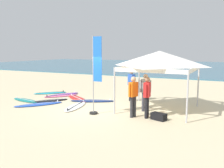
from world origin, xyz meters
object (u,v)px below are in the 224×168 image
person_grey (145,90)px  canopy_tent (160,59)px  surfboard_teal (25,100)px  surfboard_black (49,101)px  person_blue (131,83)px  gear_bag_near_tent (159,116)px  surfboard_purple (63,94)px  surfboard_pink (61,96)px  surfboard_red (77,98)px  person_orange (133,94)px  person_red (147,94)px  surfboard_navy (93,101)px  surfboard_cyan (50,93)px  surfboard_white (75,106)px  surfboard_blue (39,104)px  banner_flag (95,79)px

person_grey → canopy_tent: bearing=46.0°
surfboard_teal → person_grey: (6.68, 0.74, 0.95)m
surfboard_black → person_blue: bearing=26.9°
canopy_tent → gear_bag_near_tent: 2.81m
surfboard_purple → surfboard_pink: bearing=-66.7°
surfboard_red → gear_bag_near_tent: 5.75m
person_grey → gear_bag_near_tent: person_grey is taller
surfboard_red → person_orange: size_ratio=1.32×
surfboard_purple → person_red: 6.92m
surfboard_pink → surfboard_teal: bearing=-115.6°
surfboard_navy → surfboard_cyan: (-3.72, 0.92, 0.00)m
surfboard_navy → surfboard_cyan: same height
canopy_tent → person_red: canopy_tent is taller
gear_bag_near_tent → canopy_tent: bearing=106.3°
surfboard_pink → surfboard_purple: (-0.16, 0.37, -0.00)m
surfboard_teal → surfboard_navy: bearing=23.8°
surfboard_navy → surfboard_white: bearing=-92.1°
surfboard_blue → person_grey: size_ratio=1.36×
canopy_tent → banner_flag: banner_flag is taller
surfboard_blue → person_blue: bearing=37.7°
surfboard_blue → surfboard_black: bearing=97.5°
surfboard_pink → person_grey: 5.95m
surfboard_navy → person_orange: size_ratio=1.42×
surfboard_blue → banner_flag: banner_flag is taller
canopy_tent → surfboard_navy: (-3.75, 0.27, -2.35)m
surfboard_pink → surfboard_blue: (0.47, -2.40, -0.00)m
surfboard_teal → person_grey: size_ratio=1.23×
surfboard_pink → surfboard_purple: same height
surfboard_navy → person_grey: size_ratio=1.42×
surfboard_pink → person_red: size_ratio=1.17×
surfboard_white → surfboard_blue: bearing=-167.7°
surfboard_purple → surfboard_blue: 2.84m
surfboard_pink → surfboard_red: size_ratio=0.88×
surfboard_purple → surfboard_blue: (0.63, -2.77, -0.00)m
surfboard_pink → gear_bag_near_tent: size_ratio=3.32×
gear_bag_near_tent → person_red: bearing=171.7°
surfboard_navy → surfboard_blue: (-2.02, -1.96, -0.00)m
canopy_tent → surfboard_red: canopy_tent is taller
surfboard_blue → person_red: size_ratio=1.36×
surfboard_white → surfboard_red: bearing=122.0°
surfboard_cyan → surfboard_white: same height
surfboard_cyan → surfboard_blue: same height
surfboard_teal → surfboard_white: bearing=-0.4°
surfboard_cyan → person_red: 7.96m
person_red → banner_flag: 2.30m
surfboard_white → banner_flag: size_ratio=0.69×
canopy_tent → surfboard_red: bearing=174.6°
surfboard_cyan → gear_bag_near_tent: size_ratio=3.09×
surfboard_red → surfboard_white: bearing=-58.0°
banner_flag → person_grey: bearing=40.3°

